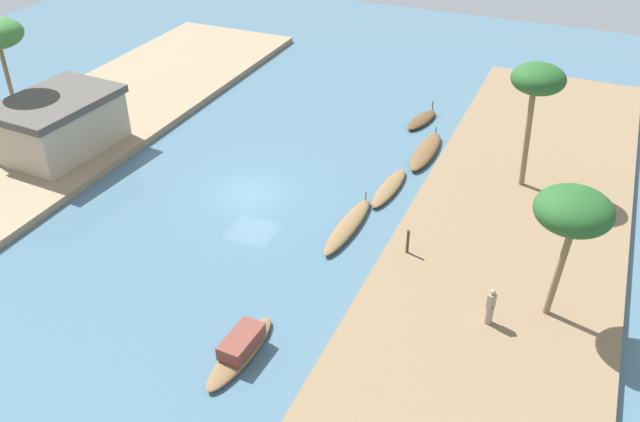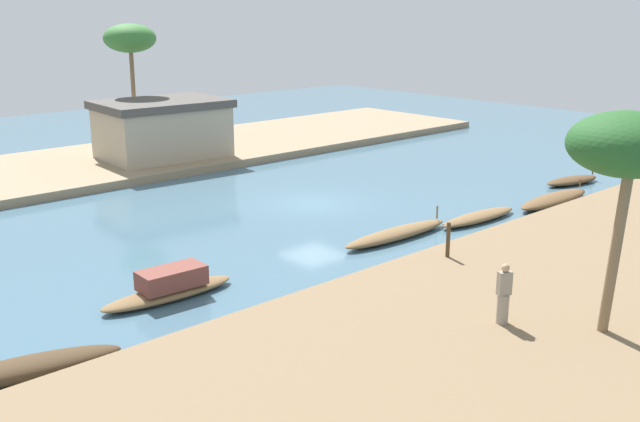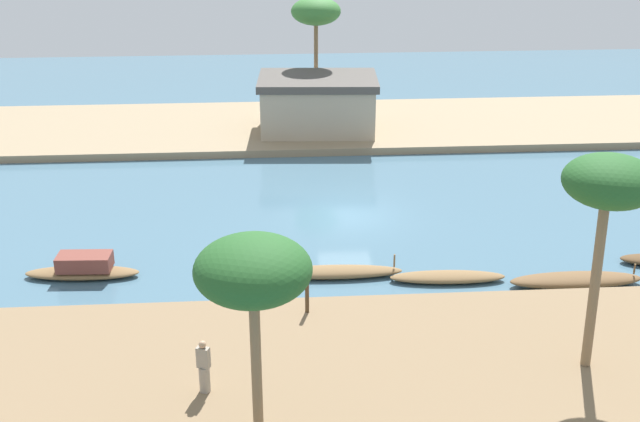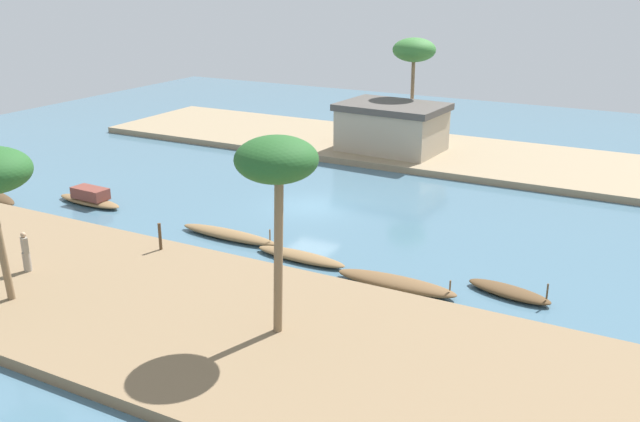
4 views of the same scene
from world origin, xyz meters
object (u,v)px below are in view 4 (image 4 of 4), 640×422
(person_on_near_bank, at_px, (26,254))
(palm_tree_right_tall, at_px, (414,51))
(mooring_post, at_px, (160,236))
(palm_tree_left_far, at_px, (276,164))
(riverside_building, at_px, (392,127))
(sampan_foreground, at_px, (509,292))
(sampan_near_left_bank, at_px, (396,283))
(sampan_downstream_large, at_px, (300,257))
(sampan_with_tall_canopy, at_px, (229,234))
(sampan_open_hull, at_px, (90,198))

(person_on_near_bank, distance_m, palm_tree_right_tall, 30.44)
(mooring_post, distance_m, palm_tree_left_far, 10.59)
(person_on_near_bank, height_order, riverside_building, riverside_building)
(person_on_near_bank, xyz_separation_m, palm_tree_right_tall, (5.19, 29.46, 5.63))
(sampan_foreground, bearing_deg, sampan_near_left_bank, -149.53)
(person_on_near_bank, xyz_separation_m, riverside_building, (5.07, 26.15, 0.87))
(mooring_post, distance_m, palm_tree_right_tall, 25.78)
(sampan_downstream_large, bearing_deg, sampan_foreground, 7.58)
(mooring_post, bearing_deg, sampan_with_tall_canopy, 70.51)
(person_on_near_bank, bearing_deg, palm_tree_right_tall, 103.51)
(sampan_near_left_bank, distance_m, palm_tree_left_far, 8.56)
(sampan_downstream_large, relative_size, sampan_foreground, 1.26)
(sampan_with_tall_canopy, distance_m, mooring_post, 3.71)
(sampan_open_hull, bearing_deg, mooring_post, -22.95)
(sampan_near_left_bank, relative_size, person_on_near_bank, 3.01)
(sampan_near_left_bank, bearing_deg, sampan_with_tall_canopy, 171.27)
(mooring_post, bearing_deg, person_on_near_bank, -126.28)
(sampan_open_hull, bearing_deg, palm_tree_right_tall, 66.25)
(sampan_downstream_large, relative_size, riverside_building, 0.62)
(sampan_downstream_large, distance_m, sampan_foreground, 9.01)
(sampan_near_left_bank, bearing_deg, sampan_foreground, 19.09)
(person_on_near_bank, bearing_deg, sampan_open_hull, 145.19)
(sampan_downstream_large, xyz_separation_m, sampan_near_left_bank, (4.79, -0.68, 0.05))
(sampan_downstream_large, distance_m, palm_tree_right_tall, 23.57)
(sampan_near_left_bank, height_order, person_on_near_bank, person_on_near_bank)
(mooring_post, relative_size, riverside_building, 0.17)
(mooring_post, xyz_separation_m, palm_tree_left_far, (8.42, -3.70, 5.26))
(sampan_foreground, xyz_separation_m, sampan_with_tall_canopy, (-13.32, -0.10, 0.02))
(palm_tree_right_tall, bearing_deg, sampan_downstream_large, -80.84)
(sampan_downstream_large, bearing_deg, mooring_post, -151.32)
(sampan_open_hull, height_order, palm_tree_right_tall, palm_tree_right_tall)
(sampan_downstream_large, relative_size, mooring_post, 3.66)
(riverside_building, bearing_deg, palm_tree_left_far, -71.84)
(sampan_open_hull, distance_m, person_on_near_bank, 9.99)
(sampan_foreground, distance_m, sampan_open_hull, 23.00)
(sampan_downstream_large, relative_size, palm_tree_left_far, 0.66)
(sampan_downstream_large, distance_m, sampan_near_left_bank, 4.84)
(sampan_with_tall_canopy, height_order, person_on_near_bank, person_on_near_bank)
(sampan_open_hull, distance_m, palm_tree_right_tall, 24.30)
(riverside_building, bearing_deg, palm_tree_right_tall, 91.65)
(sampan_open_hull, relative_size, person_on_near_bank, 2.63)
(sampan_near_left_bank, relative_size, riverside_building, 0.71)
(sampan_downstream_large, distance_m, sampan_with_tall_canopy, 4.40)
(sampan_open_hull, bearing_deg, sampan_foreground, 1.28)
(sampan_foreground, height_order, palm_tree_left_far, palm_tree_left_far)
(mooring_post, height_order, palm_tree_left_far, palm_tree_left_far)
(palm_tree_right_tall, relative_size, riverside_building, 1.01)
(sampan_foreground, xyz_separation_m, riverside_building, (-12.69, 18.23, 1.86))
(sampan_foreground, bearing_deg, mooring_post, -155.27)
(sampan_open_hull, distance_m, sampan_near_left_bank, 18.92)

